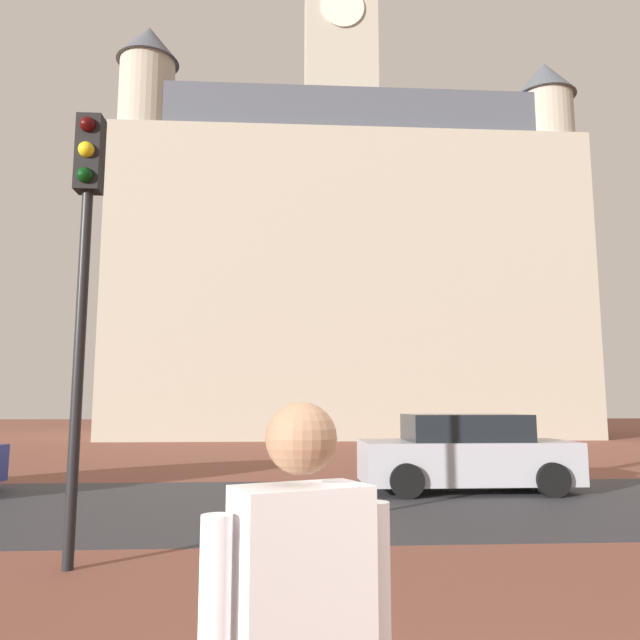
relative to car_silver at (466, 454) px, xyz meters
The scene contains 5 objects.
ground_plane 2.70m from the car_silver, 166.73° to the right, with size 120.00×120.00×0.00m, color brown.
street_asphalt_strip 2.97m from the car_silver, 151.21° to the right, with size 120.00×6.31×0.00m, color #38383D.
landmark_building 24.44m from the car_silver, 90.67° to the left, with size 24.37×13.56×32.28m.
car_silver is the anchor object (origin of this frame).
traffic_light_pole 8.49m from the car_silver, 137.32° to the right, with size 0.28×0.34×5.02m.
Camera 1 is at (-1.14, -1.65, 1.72)m, focal length 34.21 mm.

